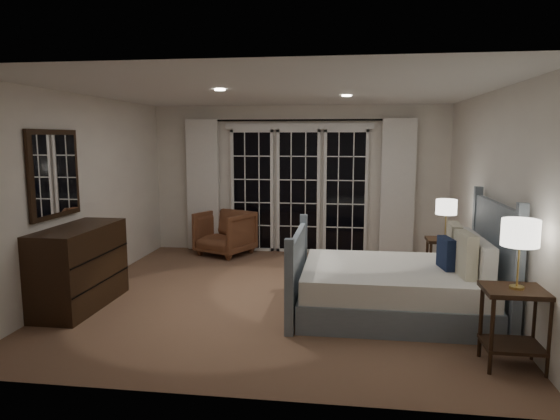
# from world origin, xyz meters

# --- Properties ---
(floor) EXTENTS (5.00, 5.00, 0.00)m
(floor) POSITION_xyz_m (0.00, 0.00, 0.00)
(floor) COLOR brown
(floor) RESTS_ON ground
(ceiling) EXTENTS (5.00, 5.00, 0.00)m
(ceiling) POSITION_xyz_m (0.00, 0.00, 2.50)
(ceiling) COLOR silver
(ceiling) RESTS_ON wall_back
(wall_left) EXTENTS (0.02, 5.00, 2.50)m
(wall_left) POSITION_xyz_m (-2.50, 0.00, 1.25)
(wall_left) COLOR white
(wall_left) RESTS_ON floor
(wall_right) EXTENTS (0.02, 5.00, 2.50)m
(wall_right) POSITION_xyz_m (2.50, 0.00, 1.25)
(wall_right) COLOR white
(wall_right) RESTS_ON floor
(wall_back) EXTENTS (5.00, 0.02, 2.50)m
(wall_back) POSITION_xyz_m (0.00, 2.50, 1.25)
(wall_back) COLOR white
(wall_back) RESTS_ON floor
(wall_front) EXTENTS (5.00, 0.02, 2.50)m
(wall_front) POSITION_xyz_m (0.00, -2.50, 1.25)
(wall_front) COLOR white
(wall_front) RESTS_ON floor
(french_doors) EXTENTS (2.50, 0.04, 2.20)m
(french_doors) POSITION_xyz_m (0.00, 2.46, 1.09)
(french_doors) COLOR black
(french_doors) RESTS_ON wall_back
(curtain_rod) EXTENTS (3.50, 0.03, 0.03)m
(curtain_rod) POSITION_xyz_m (0.00, 2.40, 2.25)
(curtain_rod) COLOR black
(curtain_rod) RESTS_ON wall_back
(curtain_left) EXTENTS (0.55, 0.10, 2.25)m
(curtain_left) POSITION_xyz_m (-1.65, 2.38, 1.15)
(curtain_left) COLOR white
(curtain_left) RESTS_ON curtain_rod
(curtain_right) EXTENTS (0.55, 0.10, 2.25)m
(curtain_right) POSITION_xyz_m (1.65, 2.38, 1.15)
(curtain_right) COLOR white
(curtain_right) RESTS_ON curtain_rod
(downlight_a) EXTENTS (0.12, 0.12, 0.01)m
(downlight_a) POSITION_xyz_m (0.80, 0.60, 2.49)
(downlight_a) COLOR white
(downlight_a) RESTS_ON ceiling
(downlight_b) EXTENTS (0.12, 0.12, 0.01)m
(downlight_b) POSITION_xyz_m (-0.60, -0.40, 2.49)
(downlight_b) COLOR white
(downlight_b) RESTS_ON ceiling
(bed) EXTENTS (2.19, 1.57, 1.28)m
(bed) POSITION_xyz_m (1.42, -0.45, 0.32)
(bed) COLOR slate
(bed) RESTS_ON floor
(nightstand_left) EXTENTS (0.54, 0.43, 0.70)m
(nightstand_left) POSITION_xyz_m (2.27, -1.66, 0.46)
(nightstand_left) COLOR black
(nightstand_left) RESTS_ON floor
(nightstand_right) EXTENTS (0.47, 0.38, 0.62)m
(nightstand_right) POSITION_xyz_m (2.14, 0.84, 0.40)
(nightstand_right) COLOR black
(nightstand_right) RESTS_ON floor
(lamp_left) EXTENTS (0.31, 0.31, 0.59)m
(lamp_left) POSITION_xyz_m (2.27, -1.66, 1.17)
(lamp_left) COLOR tan
(lamp_left) RESTS_ON nightstand_left
(lamp_right) EXTENTS (0.27, 0.27, 0.53)m
(lamp_right) POSITION_xyz_m (2.14, 0.84, 1.04)
(lamp_right) COLOR tan
(lamp_right) RESTS_ON nightstand_right
(armchair) EXTENTS (1.06, 1.07, 0.74)m
(armchair) POSITION_xyz_m (-1.20, 2.10, 0.37)
(armchair) COLOR brown
(armchair) RESTS_ON floor
(dresser) EXTENTS (0.57, 1.34, 0.95)m
(dresser) POSITION_xyz_m (-2.23, -0.71, 0.47)
(dresser) COLOR black
(dresser) RESTS_ON floor
(mirror) EXTENTS (0.05, 0.85, 1.00)m
(mirror) POSITION_xyz_m (-2.47, -0.71, 1.55)
(mirror) COLOR black
(mirror) RESTS_ON wall_left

